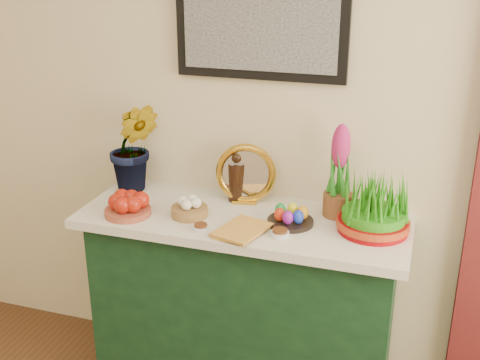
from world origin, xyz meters
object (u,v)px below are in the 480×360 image
book (225,224)px  sideboard (243,309)px  hyacinth_green (133,132)px  mirror (246,174)px  wheatgrass_sabzeh (374,207)px

book → sideboard: bearing=91.5°
hyacinth_green → mirror: bearing=-17.7°
mirror → book: 0.31m
hyacinth_green → sideboard: bearing=-32.2°
hyacinth_green → mirror: (0.53, 0.02, -0.15)m
mirror → book: mirror is taller
sideboard → hyacinth_green: (-0.57, 0.13, 0.74)m
sideboard → wheatgrass_sabzeh: size_ratio=4.46×
book → wheatgrass_sabzeh: size_ratio=0.76×
hyacinth_green → wheatgrass_sabzeh: bearing=-25.3°
sideboard → book: size_ratio=5.86×
book → hyacinth_green: bearing=169.6°
book → wheatgrass_sabzeh: wheatgrass_sabzeh is taller
mirror → wheatgrass_sabzeh: 0.59m
sideboard → wheatgrass_sabzeh: (0.54, 0.02, 0.57)m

